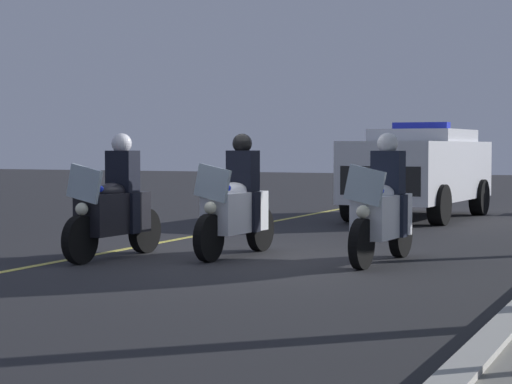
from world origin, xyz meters
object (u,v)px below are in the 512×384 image
police_motorcycle_lead_right (236,206)px  police_motorcycle_trailing (383,210)px  police_motorcycle_lead_left (115,207)px  police_suv (420,168)px

police_motorcycle_lead_right → police_motorcycle_trailing: 2.09m
police_motorcycle_lead_left → police_motorcycle_trailing: same height
police_motorcycle_lead_left → police_motorcycle_trailing: size_ratio=1.00×
police_motorcycle_lead_left → police_suv: (-8.80, 2.05, 0.37)m
police_motorcycle_lead_right → police_motorcycle_trailing: bearing=92.4°
police_motorcycle_lead_right → police_motorcycle_lead_left: bearing=-57.9°
police_motorcycle_lead_left → police_motorcycle_trailing: 3.65m
police_motorcycle_lead_right → police_suv: (-7.90, 0.62, 0.37)m
police_suv → police_motorcycle_lead_left: bearing=-13.1°
police_motorcycle_lead_left → police_motorcycle_lead_right: same height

